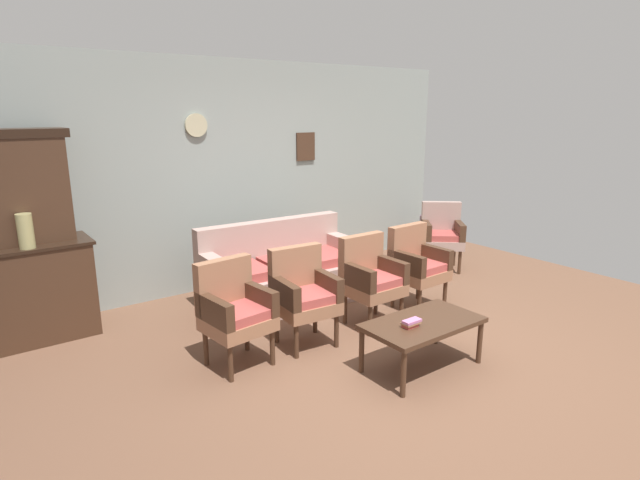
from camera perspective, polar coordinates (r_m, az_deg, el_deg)
name	(u,v)px	position (r m, az deg, el deg)	size (l,w,h in m)	color
ground_plane	(390,355)	(4.77, 7.72, -12.40)	(7.68, 7.68, 0.00)	brown
wall_back_with_decor	(244,174)	(6.45, -8.42, 7.19)	(6.40, 0.09, 2.70)	#939E99
side_cabinet	(29,293)	(5.55, -29.44, -5.08)	(1.16, 0.55, 0.93)	#472D1E
cabinet_upper_hutch	(12,187)	(5.42, -30.82, 5.06)	(0.99, 0.38, 1.03)	#472D1E
vase_on_cabinet	(25,231)	(5.23, -29.70, 0.85)	(0.13, 0.13, 0.31)	tan
floral_couch	(283,274)	(5.83, -4.14, -3.79)	(1.82, 0.88, 0.90)	tan
armchair_row_middle	(234,308)	(4.45, -9.42, -7.46)	(0.57, 0.54, 0.90)	#9E6B4C
armchair_near_cabinet	(303,292)	(4.76, -1.85, -5.76)	(0.56, 0.53, 0.90)	#9E6B4C
armchair_near_couch_end	(371,276)	(5.22, 5.60, -4.00)	(0.52, 0.49, 0.90)	#9E6B4C
armchair_by_doorway	(417,263)	(5.73, 10.62, -2.51)	(0.54, 0.51, 0.90)	#9E6B4C
wingback_chair_by_fireplace	(442,233)	(7.18, 13.29, 0.77)	(0.71, 0.71, 0.90)	tan
coffee_table	(423,326)	(4.44, 11.26, -9.27)	(1.00, 0.56, 0.42)	#472D1E
book_stack_on_table	(411,323)	(4.28, 9.99, -9.01)	(0.16, 0.09, 0.06)	#B94741
floor_vase_by_wall	(428,234)	(8.03, 11.77, 0.67)	(0.26, 0.26, 0.56)	#664A5A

